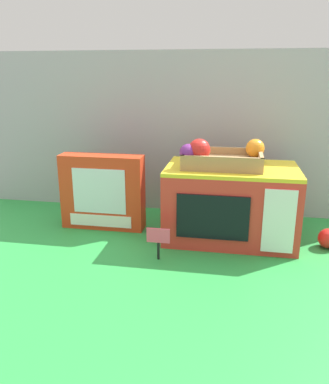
% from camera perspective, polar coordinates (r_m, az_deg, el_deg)
% --- Properties ---
extents(ground_plane, '(1.70, 1.70, 0.00)m').
position_cam_1_polar(ground_plane, '(1.39, 0.56, -5.72)').
color(ground_plane, green).
rests_on(ground_plane, ground).
extents(display_back_panel, '(1.61, 0.03, 0.62)m').
position_cam_1_polar(display_back_panel, '(1.54, 2.14, 8.53)').
color(display_back_panel, '#A0A3A8').
rests_on(display_back_panel, ground).
extents(toy_microwave, '(0.43, 0.27, 0.25)m').
position_cam_1_polar(toy_microwave, '(1.32, 9.62, -1.57)').
color(toy_microwave, red).
rests_on(toy_microwave, ground).
extents(food_groups_crate, '(0.27, 0.17, 0.10)m').
position_cam_1_polar(food_groups_crate, '(1.27, 8.05, 5.04)').
color(food_groups_crate, '#A37F51').
rests_on(food_groups_crate, toy_microwave).
extents(cookie_set_box, '(0.30, 0.08, 0.27)m').
position_cam_1_polar(cookie_set_box, '(1.40, -9.02, 0.02)').
color(cookie_set_box, red).
rests_on(cookie_set_box, ground).
extents(price_sign, '(0.07, 0.01, 0.10)m').
position_cam_1_polar(price_sign, '(1.16, -0.92, -6.87)').
color(price_sign, black).
rests_on(price_sign, ground).
extents(loose_toy_apple, '(0.06, 0.06, 0.06)m').
position_cam_1_polar(loose_toy_apple, '(1.36, 22.84, -6.28)').
color(loose_toy_apple, red).
rests_on(loose_toy_apple, ground).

